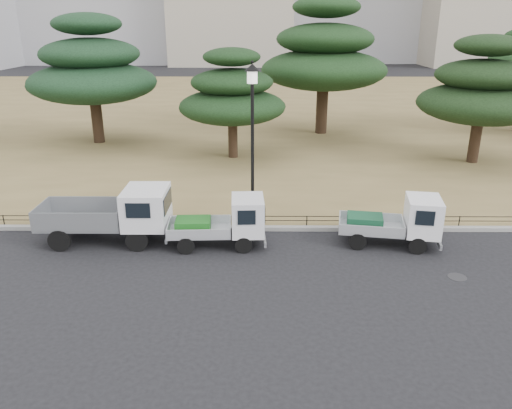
{
  "coord_description": "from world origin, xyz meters",
  "views": [
    {
      "loc": [
        0.11,
        -15.47,
        7.75
      ],
      "look_at": [
        0.0,
        2.0,
        1.3
      ],
      "focal_mm": 35.0,
      "sensor_mm": 36.0,
      "label": 1
    }
  ],
  "objects_px": {
    "truck_large": "(113,213)",
    "street_lamp": "(252,119)",
    "truck_kei_front": "(224,222)",
    "tarp_pile": "(88,215)",
    "truck_kei_rear": "(397,221)"
  },
  "relations": [
    {
      "from": "street_lamp",
      "to": "tarp_pile",
      "type": "relative_size",
      "value": 4.14
    },
    {
      "from": "truck_large",
      "to": "truck_kei_rear",
      "type": "bearing_deg",
      "value": -1.47
    },
    {
      "from": "truck_large",
      "to": "street_lamp",
      "type": "relative_size",
      "value": 0.76
    },
    {
      "from": "truck_large",
      "to": "truck_kei_rear",
      "type": "xyz_separation_m",
      "value": [
        10.38,
        -0.23,
        -0.22
      ]
    },
    {
      "from": "street_lamp",
      "to": "tarp_pile",
      "type": "xyz_separation_m",
      "value": [
        -6.53,
        0.01,
        -3.83
      ]
    },
    {
      "from": "truck_kei_rear",
      "to": "tarp_pile",
      "type": "xyz_separation_m",
      "value": [
        -11.8,
        1.6,
        -0.43
      ]
    },
    {
      "from": "truck_kei_front",
      "to": "tarp_pile",
      "type": "height_order",
      "value": "truck_kei_front"
    },
    {
      "from": "truck_large",
      "to": "street_lamp",
      "type": "height_order",
      "value": "street_lamp"
    },
    {
      "from": "truck_kei_front",
      "to": "truck_large",
      "type": "bearing_deg",
      "value": 172.53
    },
    {
      "from": "truck_kei_front",
      "to": "truck_kei_rear",
      "type": "bearing_deg",
      "value": -1.71
    },
    {
      "from": "street_lamp",
      "to": "tarp_pile",
      "type": "bearing_deg",
      "value": 179.91
    },
    {
      "from": "truck_kei_front",
      "to": "truck_kei_rear",
      "type": "xyz_separation_m",
      "value": [
        6.27,
        0.11,
        0.01
      ]
    },
    {
      "from": "truck_large",
      "to": "tarp_pile",
      "type": "distance_m",
      "value": 2.07
    },
    {
      "from": "truck_large",
      "to": "street_lamp",
      "type": "distance_m",
      "value": 6.18
    },
    {
      "from": "truck_large",
      "to": "truck_kei_front",
      "type": "bearing_deg",
      "value": -4.94
    }
  ]
}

